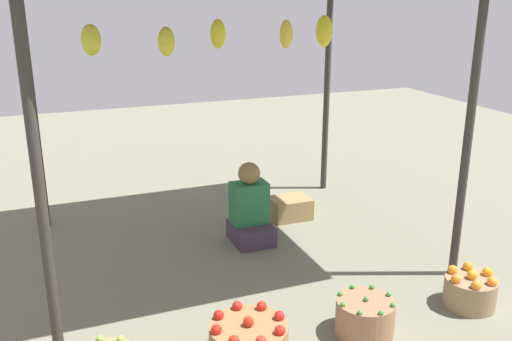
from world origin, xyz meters
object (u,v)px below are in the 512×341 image
object	(u,v)px
wooden_crate_near_vendor	(290,208)
vendor_person	(250,212)
basket_oranges	(470,291)
basket_green_chilies	(365,317)

from	to	relation	value
wooden_crate_near_vendor	vendor_person	bearing A→B (deg)	-147.94
vendor_person	wooden_crate_near_vendor	xyz separation A→B (m)	(0.59, 0.37, -0.19)
vendor_person	basket_oranges	xyz separation A→B (m)	(1.14, -1.71, -0.17)
basket_green_chilies	basket_oranges	world-z (taller)	basket_oranges
vendor_person	basket_oranges	size ratio (longest dim) A/B	2.01
basket_oranges	wooden_crate_near_vendor	xyz separation A→B (m)	(-0.55, 2.08, -0.01)
vendor_person	basket_oranges	bearing A→B (deg)	-56.32
vendor_person	wooden_crate_near_vendor	size ratio (longest dim) A/B	1.90
basket_green_chilies	basket_oranges	distance (m)	0.94
vendor_person	basket_green_chilies	world-z (taller)	vendor_person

